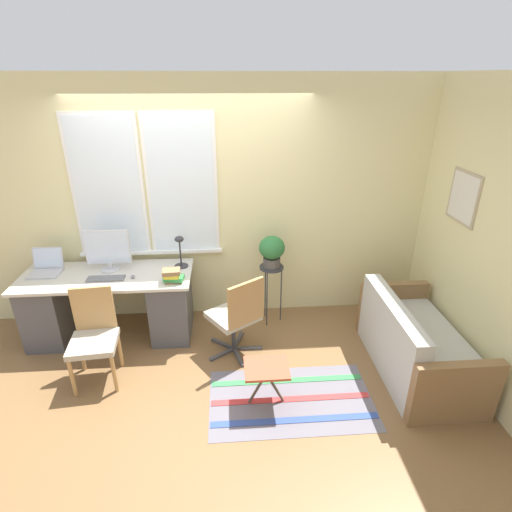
{
  "coord_description": "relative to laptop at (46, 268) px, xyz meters",
  "views": [
    {
      "loc": [
        0.35,
        -3.49,
        2.66
      ],
      "look_at": [
        0.63,
        0.18,
        0.99
      ],
      "focal_mm": 28.0,
      "sensor_mm": 36.0,
      "label": 1
    }
  ],
  "objects": [
    {
      "name": "desk_chair_wooden",
      "position": [
        0.67,
        -0.79,
        -0.33
      ],
      "size": [
        0.45,
        0.46,
        0.89
      ],
      "rotation": [
        0.0,
        0.0,
        0.09
      ],
      "color": "#B2844C",
      "rests_on": "ground_plane"
    },
    {
      "name": "keyboard",
      "position": [
        0.67,
        -0.21,
        -0.04
      ],
      "size": [
        0.38,
        0.12,
        0.02
      ],
      "color": "slate",
      "rests_on": "desk"
    },
    {
      "name": "book_stack",
      "position": [
        1.37,
        -0.32,
        0.02
      ],
      "size": [
        0.22,
        0.16,
        0.14
      ],
      "color": "olive",
      "rests_on": "desk"
    },
    {
      "name": "office_chair_swivel",
      "position": [
        2.01,
        -0.56,
        -0.33
      ],
      "size": [
        0.61,
        0.62,
        0.9
      ],
      "rotation": [
        0.0,
        0.0,
        3.74
      ],
      "color": "#47474C",
      "rests_on": "ground_plane"
    },
    {
      "name": "laptop",
      "position": [
        0.0,
        0.0,
        0.0
      ],
      "size": [
        0.31,
        0.29,
        0.24
      ],
      "color": "#B7B7BC",
      "rests_on": "desk"
    },
    {
      "name": "couch_loveseat",
      "position": [
        3.71,
        -0.92,
        -0.53
      ],
      "size": [
        0.74,
        1.43,
        0.74
      ],
      "rotation": [
        0.0,
        0.0,
        1.57
      ],
      "color": "beige",
      "rests_on": "ground_plane"
    },
    {
      "name": "mouse",
      "position": [
        0.95,
        -0.2,
        -0.04
      ],
      "size": [
        0.04,
        0.06,
        0.03
      ],
      "color": "slate",
      "rests_on": "desk"
    },
    {
      "name": "monitor",
      "position": [
        0.67,
        0.01,
        0.18
      ],
      "size": [
        0.47,
        0.2,
        0.45
      ],
      "color": "silver",
      "rests_on": "desk"
    },
    {
      "name": "desk",
      "position": [
        0.64,
        -0.11,
        -0.4
      ],
      "size": [
        1.78,
        0.72,
        0.75
      ],
      "color": "beige",
      "rests_on": "ground_plane"
    },
    {
      "name": "wall_back_with_window",
      "position": [
        1.56,
        0.33,
        0.56
      ],
      "size": [
        9.0,
        0.12,
        2.7
      ],
      "color": "beige",
      "rests_on": "ground_plane"
    },
    {
      "name": "floor_rug_striped",
      "position": [
        2.46,
        -1.25,
        -0.8
      ],
      "size": [
        1.46,
        0.84,
        0.01
      ],
      "color": "slate",
      "rests_on": "ground_plane"
    },
    {
      "name": "ground_plane",
      "position": [
        1.59,
        -0.47,
        -0.8
      ],
      "size": [
        14.0,
        14.0,
        0.0
      ],
      "primitive_type": "plane",
      "color": "brown"
    },
    {
      "name": "plant_stand",
      "position": [
        2.41,
        0.03,
        -0.17
      ],
      "size": [
        0.27,
        0.27,
        0.71
      ],
      "color": "#333338",
      "rests_on": "ground_plane"
    },
    {
      "name": "folding_stool",
      "position": [
        2.23,
        -1.27,
        -0.44
      ],
      "size": [
        0.38,
        0.32,
        0.4
      ],
      "color": "#B24C33",
      "rests_on": "ground_plane"
    },
    {
      "name": "potted_plant",
      "position": [
        2.41,
        0.03,
        0.11
      ],
      "size": [
        0.28,
        0.28,
        0.36
      ],
      "color": "#514C47",
      "rests_on": "plant_stand"
    },
    {
      "name": "wall_right_with_picture",
      "position": [
        4.2,
        -0.47,
        0.55
      ],
      "size": [
        0.08,
        9.0,
        2.7
      ],
      "color": "beige",
      "rests_on": "ground_plane"
    },
    {
      "name": "desk_lamp",
      "position": [
        1.42,
        0.04,
        0.17
      ],
      "size": [
        0.15,
        0.15,
        0.36
      ],
      "color": "#2D2D33",
      "rests_on": "desk"
    }
  ]
}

